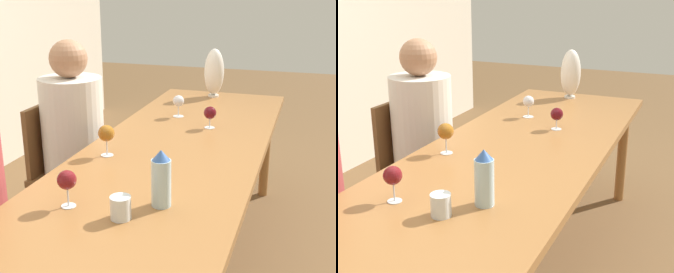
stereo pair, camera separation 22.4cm
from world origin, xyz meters
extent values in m
cube|color=#936033|center=(0.00, 0.00, 0.75)|extent=(3.17, 0.89, 0.04)
cylinder|color=#936033|center=(1.49, -0.34, 0.36)|extent=(0.07, 0.07, 0.73)
cylinder|color=#936033|center=(1.49, 0.34, 0.36)|extent=(0.07, 0.07, 0.73)
cylinder|color=#ADCCD6|center=(-0.39, -0.14, 0.86)|extent=(0.08, 0.08, 0.18)
cone|color=#33599E|center=(-0.39, -0.14, 0.97)|extent=(0.07, 0.07, 0.04)
cylinder|color=silver|center=(-0.53, -0.03, 0.81)|extent=(0.08, 0.08, 0.09)
cylinder|color=silver|center=(1.43, 0.06, 0.77)|extent=(0.08, 0.08, 0.01)
ellipsoid|color=silver|center=(1.43, 0.06, 0.95)|extent=(0.14, 0.14, 0.34)
cylinder|color=silver|center=(0.83, 0.15, 0.77)|extent=(0.07, 0.07, 0.00)
cylinder|color=silver|center=(0.83, 0.15, 0.80)|extent=(0.01, 0.01, 0.07)
sphere|color=silver|center=(0.83, 0.15, 0.87)|extent=(0.07, 0.07, 0.07)
cylinder|color=silver|center=(0.05, 0.29, 0.77)|extent=(0.06, 0.06, 0.00)
cylinder|color=silver|center=(0.05, 0.29, 0.81)|extent=(0.01, 0.01, 0.08)
sphere|color=#995B19|center=(0.05, 0.29, 0.88)|extent=(0.08, 0.08, 0.08)
cylinder|color=silver|center=(0.65, -0.09, 0.77)|extent=(0.06, 0.06, 0.00)
cylinder|color=silver|center=(0.65, -0.09, 0.80)|extent=(0.01, 0.01, 0.06)
sphere|color=#510C14|center=(0.65, -0.09, 0.86)|extent=(0.07, 0.07, 0.07)
cylinder|color=silver|center=(-0.50, 0.19, 0.77)|extent=(0.06, 0.06, 0.00)
cylinder|color=silver|center=(-0.50, 0.19, 0.81)|extent=(0.01, 0.01, 0.07)
sphere|color=maroon|center=(-0.50, 0.19, 0.88)|extent=(0.07, 0.07, 0.07)
cube|color=brown|center=(0.46, 0.70, 0.44)|extent=(0.44, 0.44, 0.04)
cube|color=brown|center=(0.46, 0.90, 0.67)|extent=(0.40, 0.03, 0.42)
cylinder|color=brown|center=(0.27, 0.51, 0.21)|extent=(0.04, 0.04, 0.42)
cylinder|color=brown|center=(0.65, 0.51, 0.21)|extent=(0.04, 0.04, 0.42)
cylinder|color=brown|center=(0.27, 0.89, 0.21)|extent=(0.04, 0.04, 0.42)
cylinder|color=brown|center=(0.65, 0.89, 0.21)|extent=(0.04, 0.04, 0.42)
cube|color=#2D2D38|center=(0.46, 0.64, 0.23)|extent=(0.28, 0.20, 0.46)
cylinder|color=beige|center=(0.46, 0.70, 0.76)|extent=(0.37, 0.37, 0.59)
sphere|color=#9E7051|center=(0.46, 0.70, 1.16)|extent=(0.22, 0.22, 0.22)
camera|label=1|loc=(-1.91, -0.65, 1.57)|focal=50.00mm
camera|label=2|loc=(-1.83, -0.86, 1.57)|focal=50.00mm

